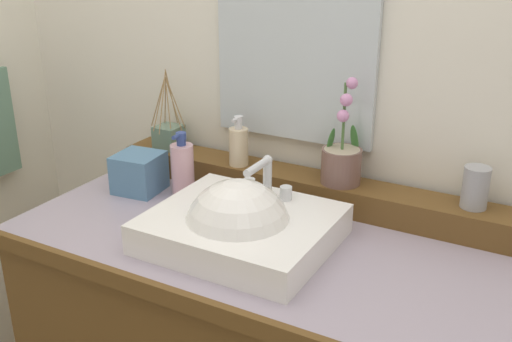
{
  "coord_description": "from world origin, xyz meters",
  "views": [
    {
      "loc": [
        0.66,
        -1.22,
        1.62
      ],
      "look_at": [
        -0.01,
        -0.02,
        1.07
      ],
      "focal_mm": 42.33,
      "sensor_mm": 36.0,
      "label": 1
    }
  ],
  "objects_px": {
    "soap_dispenser": "(239,145)",
    "tumbler_cup": "(476,187)",
    "potted_plant": "(342,159)",
    "reed_diffuser": "(169,136)",
    "lotion_bottle": "(183,170)",
    "tissue_box": "(139,173)",
    "sink_basin": "(240,230)"
  },
  "relations": [
    {
      "from": "sink_basin",
      "to": "soap_dispenser",
      "type": "bearing_deg",
      "value": 120.82
    },
    {
      "from": "potted_plant",
      "to": "lotion_bottle",
      "type": "bearing_deg",
      "value": -161.14
    },
    {
      "from": "potted_plant",
      "to": "tissue_box",
      "type": "distance_m",
      "value": 0.61
    },
    {
      "from": "reed_diffuser",
      "to": "lotion_bottle",
      "type": "relative_size",
      "value": 1.29
    },
    {
      "from": "reed_diffuser",
      "to": "tissue_box",
      "type": "xyz_separation_m",
      "value": [
        0.02,
        -0.18,
        -0.06
      ]
    },
    {
      "from": "lotion_bottle",
      "to": "reed_diffuser",
      "type": "bearing_deg",
      "value": 136.5
    },
    {
      "from": "potted_plant",
      "to": "lotion_bottle",
      "type": "height_order",
      "value": "potted_plant"
    },
    {
      "from": "sink_basin",
      "to": "tumbler_cup",
      "type": "relative_size",
      "value": 4.08
    },
    {
      "from": "tumbler_cup",
      "to": "soap_dispenser",
      "type": "bearing_deg",
      "value": -177.45
    },
    {
      "from": "sink_basin",
      "to": "potted_plant",
      "type": "distance_m",
      "value": 0.37
    },
    {
      "from": "lotion_bottle",
      "to": "tissue_box",
      "type": "relative_size",
      "value": 1.53
    },
    {
      "from": "soap_dispenser",
      "to": "tumbler_cup",
      "type": "relative_size",
      "value": 1.39
    },
    {
      "from": "potted_plant",
      "to": "reed_diffuser",
      "type": "distance_m",
      "value": 0.6
    },
    {
      "from": "potted_plant",
      "to": "sink_basin",
      "type": "bearing_deg",
      "value": -113.29
    },
    {
      "from": "sink_basin",
      "to": "tumbler_cup",
      "type": "height_order",
      "value": "sink_basin"
    },
    {
      "from": "sink_basin",
      "to": "potted_plant",
      "type": "relative_size",
      "value": 1.48
    },
    {
      "from": "tumbler_cup",
      "to": "tissue_box",
      "type": "xyz_separation_m",
      "value": [
        -0.93,
        -0.19,
        -0.08
      ]
    },
    {
      "from": "tumbler_cup",
      "to": "tissue_box",
      "type": "bearing_deg",
      "value": -168.7
    },
    {
      "from": "lotion_bottle",
      "to": "sink_basin",
      "type": "bearing_deg",
      "value": -30.47
    },
    {
      "from": "reed_diffuser",
      "to": "tissue_box",
      "type": "distance_m",
      "value": 0.19
    },
    {
      "from": "sink_basin",
      "to": "lotion_bottle",
      "type": "height_order",
      "value": "lotion_bottle"
    },
    {
      "from": "soap_dispenser",
      "to": "tumbler_cup",
      "type": "bearing_deg",
      "value": 2.55
    },
    {
      "from": "soap_dispenser",
      "to": "lotion_bottle",
      "type": "xyz_separation_m",
      "value": [
        -0.11,
        -0.13,
        -0.06
      ]
    },
    {
      "from": "reed_diffuser",
      "to": "lotion_bottle",
      "type": "height_order",
      "value": "reed_diffuser"
    },
    {
      "from": "sink_basin",
      "to": "reed_diffuser",
      "type": "distance_m",
      "value": 0.57
    },
    {
      "from": "soap_dispenser",
      "to": "tumbler_cup",
      "type": "distance_m",
      "value": 0.67
    },
    {
      "from": "potted_plant",
      "to": "reed_diffuser",
      "type": "height_order",
      "value": "potted_plant"
    },
    {
      "from": "lotion_bottle",
      "to": "tissue_box",
      "type": "distance_m",
      "value": 0.15
    },
    {
      "from": "sink_basin",
      "to": "tissue_box",
      "type": "height_order",
      "value": "sink_basin"
    },
    {
      "from": "soap_dispenser",
      "to": "tumbler_cup",
      "type": "height_order",
      "value": "soap_dispenser"
    },
    {
      "from": "tumbler_cup",
      "to": "tissue_box",
      "type": "relative_size",
      "value": 0.83
    },
    {
      "from": "soap_dispenser",
      "to": "reed_diffuser",
      "type": "relative_size",
      "value": 0.59
    }
  ]
}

